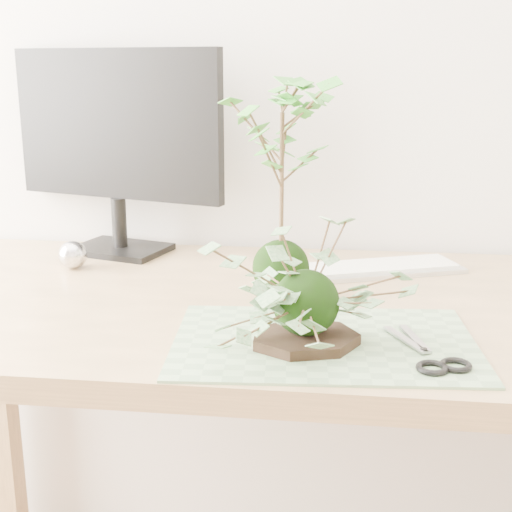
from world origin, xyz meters
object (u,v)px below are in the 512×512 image
Objects in this scene: desk at (312,349)px; keyboard at (365,269)px; maple_kokedama at (282,128)px; monitor at (116,137)px; ivy_kokedama at (307,272)px.

desk is 4.07× the size of keyboard.
maple_kokedama reaches higher than keyboard.
monitor reaches higher than maple_kokedama.
monitor is at bearing 130.96° from ivy_kokedama.
ivy_kokedama is at bearing -124.60° from keyboard.
keyboard is at bearing 5.42° from monitor.
desk is 3.45× the size of monitor.
keyboard is 0.57m from monitor.
ivy_kokedama is 0.65m from monitor.
maple_kokedama reaches higher than ivy_kokedama.
ivy_kokedama is 0.59× the size of monitor.
keyboard is at bearing 63.13° from desk.
monitor is at bearing 146.42° from desk.
desk is at bearing -137.89° from keyboard.
desk is at bearing -21.65° from maple_kokedama.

